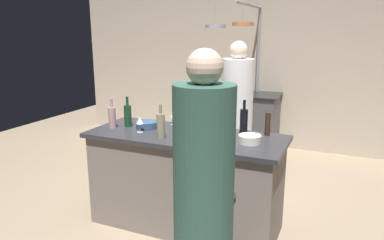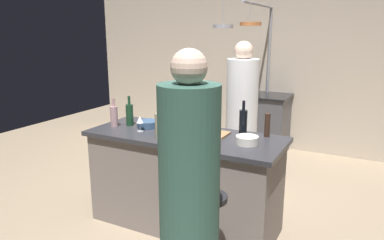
{
  "view_description": "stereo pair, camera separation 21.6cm",
  "coord_description": "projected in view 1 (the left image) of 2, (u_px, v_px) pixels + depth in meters",
  "views": [
    {
      "loc": [
        1.31,
        -2.86,
        1.81
      ],
      "look_at": [
        0.0,
        0.15,
        1.0
      ],
      "focal_mm": 33.78,
      "sensor_mm": 36.0,
      "label": 1
    },
    {
      "loc": [
        1.5,
        -2.76,
        1.81
      ],
      "look_at": [
        0.0,
        0.15,
        1.0
      ],
      "focal_mm": 33.78,
      "sensor_mm": 36.0,
      "label": 2
    }
  ],
  "objects": [
    {
      "name": "back_wall",
      "position": [
        260.0,
        64.0,
        5.71
      ],
      "size": [
        6.4,
        0.16,
        2.6
      ],
      "primitive_type": "cube",
      "color": "#BCAD99",
      "rests_on": "ground_plane"
    },
    {
      "name": "bar_stool_right",
      "position": [
        217.0,
        233.0,
        2.63
      ],
      "size": [
        0.28,
        0.28,
        0.68
      ],
      "color": "#4C4C51",
      "rests_on": "ground_plane"
    },
    {
      "name": "wine_bottle_white",
      "position": [
        161.0,
        125.0,
        3.11
      ],
      "size": [
        0.07,
        0.07,
        0.3
      ],
      "color": "gray",
      "rests_on": "kitchen_island"
    },
    {
      "name": "kitchen_island",
      "position": [
        186.0,
        180.0,
        3.37
      ],
      "size": [
        1.8,
        0.72,
        0.9
      ],
      "color": "slate",
      "rests_on": "ground_plane"
    },
    {
      "name": "wine_bottle_rose",
      "position": [
        112.0,
        117.0,
        3.47
      ],
      "size": [
        0.07,
        0.07,
        0.29
      ],
      "color": "#B78C8E",
      "rests_on": "kitchen_island"
    },
    {
      "name": "stove_range",
      "position": [
        252.0,
        122.0,
        5.56
      ],
      "size": [
        0.8,
        0.64,
        0.89
      ],
      "color": "#47474C",
      "rests_on": "ground_plane"
    },
    {
      "name": "wine_glass_near_left_guest",
      "position": [
        199.0,
        130.0,
        3.01
      ],
      "size": [
        0.07,
        0.07,
        0.15
      ],
      "color": "silver",
      "rests_on": "kitchen_island"
    },
    {
      "name": "chef",
      "position": [
        237.0,
        121.0,
        4.19
      ],
      "size": [
        0.36,
        0.36,
        1.71
      ],
      "color": "white",
      "rests_on": "ground_plane"
    },
    {
      "name": "pepper_mill",
      "position": [
        268.0,
        124.0,
        3.21
      ],
      "size": [
        0.05,
        0.05,
        0.21
      ],
      "primitive_type": "cylinder",
      "color": "#382319",
      "rests_on": "kitchen_island"
    },
    {
      "name": "wine_glass_near_right_guest",
      "position": [
        174.0,
        115.0,
        3.57
      ],
      "size": [
        0.07,
        0.07,
        0.15
      ],
      "color": "silver",
      "rests_on": "kitchen_island"
    },
    {
      "name": "wine_bottle_green",
      "position": [
        128.0,
        115.0,
        3.51
      ],
      "size": [
        0.07,
        0.07,
        0.3
      ],
      "color": "#193D23",
      "rests_on": "kitchen_island"
    },
    {
      "name": "overhead_pot_rack",
      "position": [
        243.0,
        44.0,
        4.94
      ],
      "size": [
        0.61,
        1.28,
        2.17
      ],
      "color": "gray",
      "rests_on": "ground_plane"
    },
    {
      "name": "potted_plant",
      "position": [
        105.0,
        142.0,
        5.08
      ],
      "size": [
        0.36,
        0.36,
        0.52
      ],
      "color": "brown",
      "rests_on": "ground_plane"
    },
    {
      "name": "wine_bottle_dark",
      "position": [
        244.0,
        121.0,
        3.24
      ],
      "size": [
        0.07,
        0.07,
        0.32
      ],
      "color": "black",
      "rests_on": "kitchen_island"
    },
    {
      "name": "guest_right",
      "position": [
        204.0,
        204.0,
        2.17
      ],
      "size": [
        0.36,
        0.36,
        1.72
      ],
      "color": "#33594C",
      "rests_on": "ground_plane"
    },
    {
      "name": "cutting_board",
      "position": [
        211.0,
        133.0,
        3.28
      ],
      "size": [
        0.32,
        0.22,
        0.02
      ],
      "primitive_type": "cube",
      "color": "#997047",
      "rests_on": "kitchen_island"
    },
    {
      "name": "ground_plane",
      "position": [
        186.0,
        224.0,
        3.48
      ],
      "size": [
        9.0,
        9.0,
        0.0
      ],
      "primitive_type": "plane",
      "color": "gray"
    },
    {
      "name": "mixing_bowl_blue",
      "position": [
        147.0,
        125.0,
        3.48
      ],
      "size": [
        0.21,
        0.21,
        0.06
      ],
      "primitive_type": "cylinder",
      "color": "#334C6B",
      "rests_on": "kitchen_island"
    },
    {
      "name": "wine_glass_by_chef",
      "position": [
        140.0,
        121.0,
        3.31
      ],
      "size": [
        0.07,
        0.07,
        0.15
      ],
      "color": "silver",
      "rests_on": "kitchen_island"
    },
    {
      "name": "mixing_bowl_ceramic",
      "position": [
        250.0,
        139.0,
        3.01
      ],
      "size": [
        0.19,
        0.19,
        0.07
      ],
      "primitive_type": "cylinder",
      "color": "silver",
      "rests_on": "kitchen_island"
    }
  ]
}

